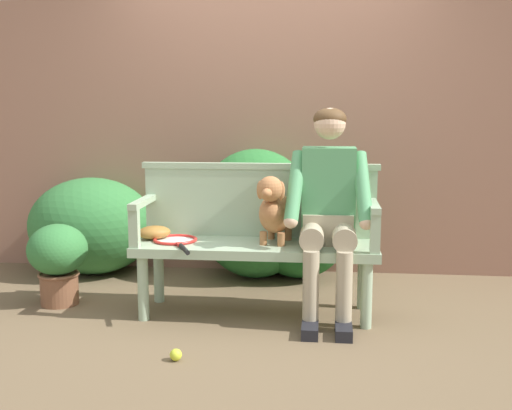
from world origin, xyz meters
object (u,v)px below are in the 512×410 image
object	(u,v)px
tennis_ball	(176,355)
potted_plant	(58,258)
baseball_glove	(154,232)
dog_on_bench	(275,209)
garden_bench	(256,253)
tennis_racket	(176,241)
person_seated	(328,204)

from	to	relation	value
tennis_ball	potted_plant	world-z (taller)	potted_plant
baseball_glove	potted_plant	bearing A→B (deg)	150.08
dog_on_bench	garden_bench	bearing A→B (deg)	177.51
tennis_racket	potted_plant	distance (m)	0.87
dog_on_bench	baseball_glove	bearing A→B (deg)	176.25
dog_on_bench	tennis_racket	bearing A→B (deg)	-178.01
garden_bench	potted_plant	xyz separation A→B (m)	(-1.38, 0.06, -0.08)
tennis_ball	potted_plant	bearing A→B (deg)	139.34
garden_bench	dog_on_bench	bearing A→B (deg)	-2.49
baseball_glove	potted_plant	distance (m)	0.71
baseball_glove	potted_plant	world-z (taller)	baseball_glove
potted_plant	dog_on_bench	bearing A→B (deg)	-2.60
garden_bench	baseball_glove	xyz separation A→B (m)	(-0.69, 0.05, 0.11)
garden_bench	tennis_racket	distance (m)	0.53
tennis_racket	potted_plant	bearing A→B (deg)	173.94
potted_plant	person_seated	bearing A→B (deg)	-2.42
dog_on_bench	tennis_ball	distance (m)	1.15
garden_bench	dog_on_bench	world-z (taller)	dog_on_bench
dog_on_bench	potted_plant	distance (m)	1.54
garden_bench	dog_on_bench	xyz separation A→B (m)	(0.12, -0.01, 0.29)
dog_on_bench	tennis_racket	distance (m)	0.68
person_seated	tennis_racket	world-z (taller)	person_seated
baseball_glove	tennis_ball	xyz separation A→B (m)	(0.34, -0.87, -0.49)
tennis_racket	person_seated	bearing A→B (deg)	0.74
garden_bench	tennis_racket	xyz separation A→B (m)	(-0.52, -0.03, 0.07)
person_seated	baseball_glove	world-z (taller)	person_seated
dog_on_bench	baseball_glove	distance (m)	0.83
garden_bench	person_seated	bearing A→B (deg)	-1.85
tennis_racket	baseball_glove	world-z (taller)	baseball_glove
garden_bench	potted_plant	bearing A→B (deg)	177.39
person_seated	tennis_racket	size ratio (longest dim) A/B	2.34
tennis_ball	person_seated	bearing A→B (deg)	44.75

